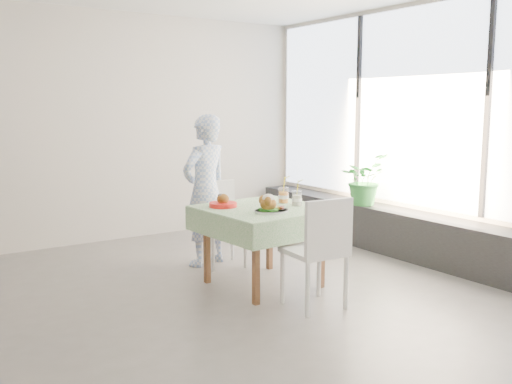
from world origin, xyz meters
TOP-DOWN VIEW (x-y plane):
  - floor at (0.00, 0.00)m, footprint 6.00×6.00m
  - wall_back at (0.00, 2.50)m, footprint 6.00×0.02m
  - wall_front at (0.00, -2.50)m, footprint 6.00×0.02m
  - wall_right at (3.00, 0.00)m, footprint 0.02×5.00m
  - window_pane at (2.97, 0.00)m, footprint 0.01×4.80m
  - window_ledge at (2.80, 0.00)m, footprint 0.40×4.80m
  - cafe_table at (0.87, -0.06)m, footprint 1.11×1.11m
  - chair_far at (0.89, 0.74)m, footprint 0.47×0.47m
  - chair_near at (0.90, -0.78)m, footprint 0.48×0.48m
  - diner at (0.77, 0.88)m, footprint 0.66×0.52m
  - main_dish at (0.78, -0.29)m, footprint 0.32×0.32m
  - juice_cup_orange at (1.17, 0.03)m, footprint 0.11×0.11m
  - juice_cup_lemonade at (1.18, -0.16)m, footprint 0.10×0.10m
  - second_dish at (0.57, 0.17)m, footprint 0.26×0.26m
  - potted_plant at (2.72, 0.54)m, footprint 0.68×0.63m

SIDE VIEW (x-z plane):
  - floor at x=0.00m, z-range 0.00..0.00m
  - window_ledge at x=2.80m, z-range 0.00..0.50m
  - chair_far at x=0.89m, z-range -0.17..0.71m
  - chair_near at x=0.90m, z-range -0.18..0.76m
  - cafe_table at x=0.87m, z-range 0.09..0.83m
  - second_dish at x=0.57m, z-range 0.72..0.84m
  - diner at x=0.77m, z-range 0.00..1.58m
  - main_dish at x=0.78m, z-range 0.71..0.88m
  - potted_plant at x=2.72m, z-range 0.50..1.11m
  - juice_cup_lemonade at x=1.18m, z-range 0.67..0.95m
  - juice_cup_orange at x=1.17m, z-range 0.66..0.96m
  - wall_back at x=0.00m, z-range 0.00..2.80m
  - wall_front at x=0.00m, z-range 0.00..2.80m
  - wall_right at x=3.00m, z-range 0.00..2.80m
  - window_pane at x=2.97m, z-range 0.56..2.74m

